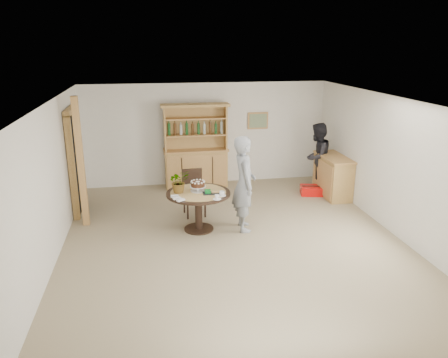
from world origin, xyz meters
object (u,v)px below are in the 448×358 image
Objects in this scene: teen_boy at (244,184)px; adult_person at (317,157)px; dining_table at (198,200)px; dining_chair at (193,189)px; red_suitcase at (314,190)px; hutch at (196,159)px; sideboard at (333,176)px.

teen_boy is 2.95m from adult_person.
dining_table is 0.83m from dining_chair.
dining_chair is 1.32m from teen_boy.
dining_chair is at bearing 90.60° from dining_table.
dining_chair is at bearing -153.69° from red_suitcase.
dining_table is 3.58m from adult_person.
hutch is at bearing 84.59° from dining_table.
hutch is at bearing -57.07° from adult_person.
hutch is 1.70× the size of dining_table.
hutch is 2.16× the size of dining_chair.
dining_chair is 3.24m from adult_person.
sideboard is at bearing -22.21° from hutch.
adult_person is (2.80, -0.80, 0.13)m from hutch.
adult_person reaches higher than sideboard.
dining_table is at bearing -95.68° from dining_chair.
hutch reaches higher than adult_person.
dining_chair is at bearing 44.84° from teen_boy.
dining_chair reaches higher than red_suitcase.
dining_table is (-0.25, -2.67, -0.08)m from hutch.
red_suitcase is at bearing 22.75° from adult_person.
teen_boy reaches higher than sideboard.
teen_boy reaches higher than adult_person.
teen_boy is (0.85, -0.10, 0.30)m from dining_table.
adult_person reaches higher than dining_chair.
adult_person is at bearing 76.32° from red_suitcase.
sideboard is 3.36m from dining_chair.
dining_table is 1.27× the size of dining_chair.
teen_boy reaches higher than dining_chair.
dining_chair reaches higher than sideboard.
dining_table is (-3.29, -1.42, 0.13)m from sideboard.
dining_chair is 1.41× the size of red_suitcase.
dining_table is at bearing -139.46° from red_suitcase.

